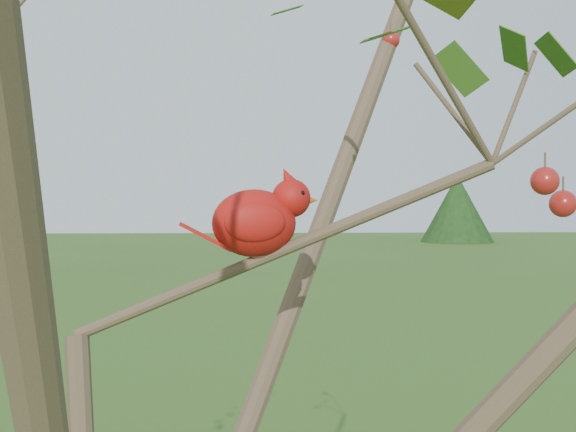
% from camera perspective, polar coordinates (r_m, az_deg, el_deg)
% --- Properties ---
extents(crabapple_tree, '(2.35, 2.05, 2.95)m').
position_cam_1_polar(crabapple_tree, '(0.96, -13.83, -0.42)').
color(crabapple_tree, '#493727').
rests_on(crabapple_tree, ground).
extents(cardinal, '(0.20, 0.11, 0.14)m').
position_cam_1_polar(cardinal, '(1.04, -2.32, -0.27)').
color(cardinal, red).
rests_on(cardinal, ground).
extents(distant_trees, '(43.08, 18.09, 3.09)m').
position_cam_1_polar(distant_trees, '(24.33, -6.54, -0.09)').
color(distant_trees, '#493727').
rests_on(distant_trees, ground).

